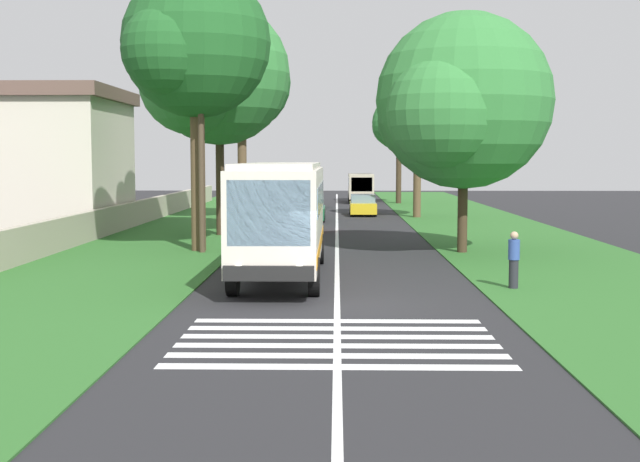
# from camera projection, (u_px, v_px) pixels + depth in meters

# --- Properties ---
(ground) EXTENTS (160.00, 160.00, 0.00)m
(ground) POSITION_uv_depth(u_px,v_px,m) (337.00, 304.00, 22.68)
(ground) COLOR #262628
(grass_verge_left) EXTENTS (120.00, 8.00, 0.04)m
(grass_verge_left) POSITION_uv_depth(u_px,v_px,m) (152.00, 246.00, 37.78)
(grass_verge_left) COLOR #2D6628
(grass_verge_left) RESTS_ON ground
(grass_verge_right) EXTENTS (120.00, 8.00, 0.04)m
(grass_verge_right) POSITION_uv_depth(u_px,v_px,m) (523.00, 246.00, 37.46)
(grass_verge_right) COLOR #2D6628
(grass_verge_right) RESTS_ON ground
(centre_line) EXTENTS (110.00, 0.16, 0.01)m
(centre_line) POSITION_uv_depth(u_px,v_px,m) (337.00, 246.00, 37.62)
(centre_line) COLOR silver
(centre_line) RESTS_ON ground
(coach_bus) EXTENTS (11.16, 2.62, 3.73)m
(coach_bus) POSITION_uv_depth(u_px,v_px,m) (282.00, 212.00, 27.81)
(coach_bus) COLOR silver
(coach_bus) RESTS_ON ground
(zebra_crossing) EXTENTS (4.95, 6.80, 0.01)m
(zebra_crossing) POSITION_uv_depth(u_px,v_px,m) (337.00, 341.00, 18.12)
(zebra_crossing) COLOR silver
(zebra_crossing) RESTS_ON ground
(trailing_car_0) EXTENTS (4.30, 1.78, 1.43)m
(trailing_car_0) POSITION_uv_depth(u_px,v_px,m) (303.00, 219.00, 45.40)
(trailing_car_0) COLOR #B21E1E
(trailing_car_0) RESTS_ON ground
(trailing_car_1) EXTENTS (4.30, 1.78, 1.43)m
(trailing_car_1) POSITION_uv_depth(u_px,v_px,m) (311.00, 210.00, 52.72)
(trailing_car_1) COLOR #145933
(trailing_car_1) RESTS_ON ground
(trailing_car_2) EXTENTS (4.30, 1.78, 1.43)m
(trailing_car_2) POSITION_uv_depth(u_px,v_px,m) (363.00, 206.00, 58.15)
(trailing_car_2) COLOR gold
(trailing_car_2) RESTS_ON ground
(trailing_car_3) EXTENTS (4.30, 1.78, 1.43)m
(trailing_car_3) POSITION_uv_depth(u_px,v_px,m) (312.00, 199.00, 66.89)
(trailing_car_3) COLOR #145933
(trailing_car_3) RESTS_ON ground
(trailing_minibus_0) EXTENTS (6.00, 2.14, 2.53)m
(trailing_minibus_0) POSITION_uv_depth(u_px,v_px,m) (361.00, 185.00, 74.44)
(trailing_minibus_0) COLOR #BFB299
(trailing_minibus_0) RESTS_ON ground
(roadside_tree_left_0) EXTENTS (7.15, 6.12, 11.62)m
(roadside_tree_left_0) POSITION_uv_depth(u_px,v_px,m) (194.00, 48.00, 35.05)
(roadside_tree_left_0) COLOR brown
(roadside_tree_left_0) RESTS_ON grass_verge_left
(roadside_tree_left_1) EXTENTS (7.54, 6.18, 11.57)m
(roadside_tree_left_1) POSITION_uv_depth(u_px,v_px,m) (238.00, 86.00, 52.68)
(roadside_tree_left_1) COLOR brown
(roadside_tree_left_1) RESTS_ON grass_verge_left
(roadside_tree_left_2) EXTENTS (8.52, 7.12, 11.54)m
(roadside_tree_left_2) POSITION_uv_depth(u_px,v_px,m) (214.00, 78.00, 42.15)
(roadside_tree_left_2) COLOR #3D2D1E
(roadside_tree_left_2) RESTS_ON grass_verge_left
(roadside_tree_right_0) EXTENTS (5.92, 5.24, 8.90)m
(roadside_tree_right_0) POSITION_uv_depth(u_px,v_px,m) (416.00, 123.00, 55.32)
(roadside_tree_right_0) COLOR brown
(roadside_tree_right_0) RESTS_ON grass_verge_right
(roadside_tree_right_1) EXTENTS (5.60, 4.64, 9.16)m
(roadside_tree_right_1) POSITION_uv_depth(u_px,v_px,m) (397.00, 125.00, 72.40)
(roadside_tree_right_1) COLOR #3D2D1E
(roadside_tree_right_1) RESTS_ON grass_verge_right
(roadside_tree_right_2) EXTENTS (8.24, 7.15, 9.74)m
(roadside_tree_right_2) POSITION_uv_depth(u_px,v_px,m) (460.00, 105.00, 34.48)
(roadside_tree_right_2) COLOR #3D2D1E
(roadside_tree_right_2) RESTS_ON grass_verge_right
(utility_pole) EXTENTS (0.24, 1.40, 8.39)m
(utility_pole) POSITION_uv_depth(u_px,v_px,m) (201.00, 146.00, 34.55)
(utility_pole) COLOR #473828
(utility_pole) RESTS_ON grass_verge_left
(roadside_wall) EXTENTS (70.00, 0.40, 1.37)m
(roadside_wall) POSITION_uv_depth(u_px,v_px,m) (106.00, 221.00, 42.76)
(roadside_wall) COLOR #B2A893
(roadside_wall) RESTS_ON grass_verge_left
(roadside_building) EXTENTS (9.46, 10.10, 7.62)m
(roadside_building) POSITION_uv_depth(u_px,v_px,m) (28.00, 159.00, 45.91)
(roadside_building) COLOR beige
(roadside_building) RESTS_ON ground
(pedestrian) EXTENTS (0.34, 0.34, 1.69)m
(pedestrian) POSITION_uv_depth(u_px,v_px,m) (514.00, 259.00, 25.20)
(pedestrian) COLOR #26262D
(pedestrian) RESTS_ON grass_verge_right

